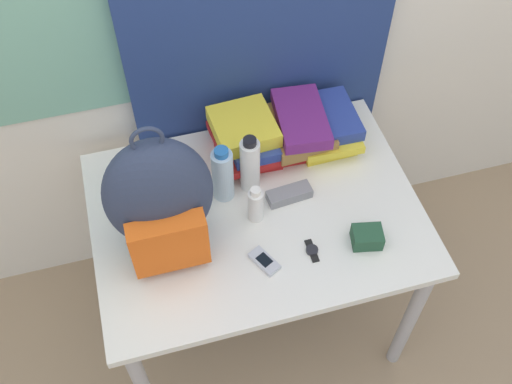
# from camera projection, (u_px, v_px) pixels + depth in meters

# --- Properties ---
(desk) EXTENTS (1.08, 0.79, 0.74)m
(desk) POSITION_uv_depth(u_px,v_px,m) (256.00, 227.00, 2.05)
(desk) COLOR silver
(desk) RESTS_ON ground_plane
(backpack) EXTENTS (0.32, 0.24, 0.50)m
(backpack) POSITION_uv_depth(u_px,v_px,m) (160.00, 200.00, 1.73)
(backpack) COLOR #2D3851
(backpack) RESTS_ON desk
(book_stack_left) EXTENTS (0.24, 0.29, 0.17)m
(book_stack_left) POSITION_uv_depth(u_px,v_px,m) (246.00, 138.00, 2.06)
(book_stack_left) COLOR red
(book_stack_left) RESTS_ON desk
(book_stack_center) EXTENTS (0.22, 0.29, 0.15)m
(book_stack_center) POSITION_uv_depth(u_px,v_px,m) (299.00, 128.00, 2.09)
(book_stack_center) COLOR red
(book_stack_center) RESTS_ON desk
(book_stack_right) EXTENTS (0.22, 0.28, 0.12)m
(book_stack_right) POSITION_uv_depth(u_px,v_px,m) (324.00, 125.00, 2.13)
(book_stack_right) COLOR yellow
(book_stack_right) RESTS_ON desk
(water_bottle) EXTENTS (0.07, 0.07, 0.22)m
(water_bottle) POSITION_uv_depth(u_px,v_px,m) (223.00, 174.00, 1.93)
(water_bottle) COLOR silver
(water_bottle) RESTS_ON desk
(sports_bottle) EXTENTS (0.07, 0.07, 0.23)m
(sports_bottle) POSITION_uv_depth(u_px,v_px,m) (250.00, 165.00, 1.95)
(sports_bottle) COLOR white
(sports_bottle) RESTS_ON desk
(sunscreen_bottle) EXTENTS (0.05, 0.05, 0.15)m
(sunscreen_bottle) POSITION_uv_depth(u_px,v_px,m) (256.00, 205.00, 1.91)
(sunscreen_bottle) COLOR white
(sunscreen_bottle) RESTS_ON desk
(cell_phone) EXTENTS (0.09, 0.11, 0.02)m
(cell_phone) POSITION_uv_depth(u_px,v_px,m) (264.00, 261.00, 1.85)
(cell_phone) COLOR #B7BCC6
(cell_phone) RESTS_ON desk
(sunglasses_case) EXTENTS (0.15, 0.07, 0.04)m
(sunglasses_case) POSITION_uv_depth(u_px,v_px,m) (289.00, 194.00, 1.99)
(sunglasses_case) COLOR gray
(sunglasses_case) RESTS_ON desk
(camera_pouch) EXTENTS (0.11, 0.09, 0.06)m
(camera_pouch) POSITION_uv_depth(u_px,v_px,m) (367.00, 237.00, 1.88)
(camera_pouch) COLOR #234C33
(camera_pouch) RESTS_ON desk
(wristwatch) EXTENTS (0.04, 0.08, 0.01)m
(wristwatch) POSITION_uv_depth(u_px,v_px,m) (312.00, 250.00, 1.87)
(wristwatch) COLOR black
(wristwatch) RESTS_ON desk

